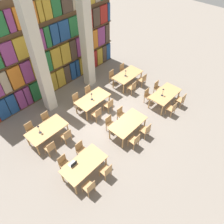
{
  "coord_description": "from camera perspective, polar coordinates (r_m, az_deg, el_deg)",
  "views": [
    {
      "loc": [
        -5.78,
        -5.45,
        8.55
      ],
      "look_at": [
        0.0,
        -0.13,
        0.69
      ],
      "focal_mm": 35.0,
      "sensor_mm": 36.0,
      "label": 1
    }
  ],
  "objects": [
    {
      "name": "ground_plane",
      "position": [
        11.67,
        -0.48,
        -2.08
      ],
      "size": [
        40.0,
        40.0,
        0.0
      ],
      "primitive_type": "plane",
      "color": "gray"
    },
    {
      "name": "bookshelf_bank",
      "position": [
        12.78,
        -15.28,
        15.65
      ],
      "size": [
        9.11,
        0.35,
        5.5
      ],
      "color": "brown",
      "rests_on": "ground_plane"
    },
    {
      "name": "pillar_left",
      "position": [
        11.09,
        -18.55,
        12.62
      ],
      "size": [
        0.52,
        0.52,
        6.0
      ],
      "color": "beige",
      "rests_on": "ground_plane"
    },
    {
      "name": "pillar_center",
      "position": [
        12.57,
        -6.76,
        18.54
      ],
      "size": [
        0.52,
        0.52,
        6.0
      ],
      "color": "beige",
      "rests_on": "ground_plane"
    },
    {
      "name": "reading_table_0",
      "position": [
        9.28,
        -7.31,
        -13.5
      ],
      "size": [
        1.88,
        0.99,
        0.77
      ],
      "color": "tan",
      "rests_on": "ground_plane"
    },
    {
      "name": "chair_0",
      "position": [
        9.02,
        -5.93,
        -18.91
      ],
      "size": [
        0.42,
        0.4,
        0.88
      ],
      "color": "tan",
      "rests_on": "ground_plane"
    },
    {
      "name": "chair_1",
      "position": [
        9.7,
        -12.39,
        -12.96
      ],
      "size": [
        0.42,
        0.4,
        0.88
      ],
      "rotation": [
        0.0,
        0.0,
        3.14
      ],
      "color": "tan",
      "rests_on": "ground_plane"
    },
    {
      "name": "chair_2",
      "position": [
        9.31,
        -1.49,
        -15.1
      ],
      "size": [
        0.42,
        0.4,
        0.88
      ],
      "color": "tan",
      "rests_on": "ground_plane"
    },
    {
      "name": "chair_3",
      "position": [
        9.97,
        -8.08,
        -9.69
      ],
      "size": [
        0.42,
        0.4,
        0.88
      ],
      "rotation": [
        0.0,
        0.0,
        3.14
      ],
      "color": "tan",
      "rests_on": "ground_plane"
    },
    {
      "name": "laptop",
      "position": [
        9.23,
        -10.18,
        -13.18
      ],
      "size": [
        0.32,
        0.22,
        0.21
      ],
      "rotation": [
        0.0,
        0.0,
        3.14
      ],
      "color": "silver",
      "rests_on": "reading_table_0"
    },
    {
      "name": "reading_table_1",
      "position": [
        10.59,
        4.18,
        -3.09
      ],
      "size": [
        1.88,
        0.99,
        0.77
      ],
      "color": "tan",
      "rests_on": "ground_plane"
    },
    {
      "name": "chair_4",
      "position": [
        10.24,
        5.98,
        -7.37
      ],
      "size": [
        0.42,
        0.4,
        0.88
      ],
      "color": "tan",
      "rests_on": "ground_plane"
    },
    {
      "name": "chair_5",
      "position": [
        10.86,
        -0.48,
        -2.98
      ],
      "size": [
        0.42,
        0.4,
        0.88
      ],
      "rotation": [
        0.0,
        0.0,
        3.14
      ],
      "color": "tan",
      "rests_on": "ground_plane"
    },
    {
      "name": "chair_6",
      "position": [
        10.7,
        8.81,
        -4.66
      ],
      "size": [
        0.42,
        0.4,
        0.88
      ],
      "color": "tan",
      "rests_on": "ground_plane"
    },
    {
      "name": "chair_7",
      "position": [
        11.3,
        2.46,
        -0.62
      ],
      "size": [
        0.42,
        0.4,
        0.88
      ],
      "rotation": [
        0.0,
        0.0,
        3.14
      ],
      "color": "tan",
      "rests_on": "ground_plane"
    },
    {
      "name": "reading_table_2",
      "position": [
        12.47,
        13.72,
        4.44
      ],
      "size": [
        1.88,
        0.99,
        0.77
      ],
      "color": "tan",
      "rests_on": "ground_plane"
    },
    {
      "name": "chair_8",
      "position": [
        12.03,
        15.38,
        0.89
      ],
      "size": [
        0.42,
        0.4,
        0.88
      ],
      "color": "tan",
      "rests_on": "ground_plane"
    },
    {
      "name": "chair_9",
      "position": [
        12.55,
        9.39,
        4.27
      ],
      "size": [
        0.42,
        0.4,
        0.88
      ],
      "rotation": [
        0.0,
        0.0,
        3.14
      ],
      "color": "tan",
      "rests_on": "ground_plane"
    },
    {
      "name": "chair_10",
      "position": [
        12.71,
        17.61,
        3.09
      ],
      "size": [
        0.42,
        0.4,
        0.88
      ],
      "color": "tan",
      "rests_on": "ground_plane"
    },
    {
      "name": "chair_11",
      "position": [
        13.2,
        11.83,
        6.23
      ],
      "size": [
        0.42,
        0.4,
        0.88
      ],
      "rotation": [
        0.0,
        0.0,
        3.14
      ],
      "color": "tan",
      "rests_on": "ground_plane"
    },
    {
      "name": "desk_lamp_0",
      "position": [
        12.04,
        13.21,
        5.41
      ],
      "size": [
        0.14,
        0.14,
        0.49
      ],
      "color": "#232328",
      "rests_on": "reading_table_2"
    },
    {
      "name": "reading_table_3",
      "position": [
        10.74,
        -16.64,
        -4.59
      ],
      "size": [
        1.88,
        0.99,
        0.77
      ],
      "color": "tan",
      "rests_on": "ground_plane"
    },
    {
      "name": "chair_12",
      "position": [
        10.32,
        -15.85,
        -8.95
      ],
      "size": [
        0.42,
        0.4,
        0.88
      ],
      "color": "tan",
      "rests_on": "ground_plane"
    },
    {
      "name": "chair_13",
      "position": [
        11.29,
        -20.44,
        -4.36
      ],
      "size": [
        0.42,
        0.4,
        0.88
      ],
      "rotation": [
        0.0,
        0.0,
        3.14
      ],
      "color": "tan",
      "rests_on": "ground_plane"
    },
    {
      "name": "chair_14",
      "position": [
        10.57,
        -11.8,
        -6.07
      ],
      "size": [
        0.42,
        0.4,
        0.88
      ],
      "color": "tan",
      "rests_on": "ground_plane"
    },
    {
      "name": "chair_15",
      "position": [
        11.53,
        -16.64,
        -1.84
      ],
      "size": [
        0.42,
        0.4,
        0.88
      ],
      "rotation": [
        0.0,
        0.0,
        3.14
      ],
      "color": "tan",
      "rests_on": "ground_plane"
    },
    {
      "name": "desk_lamp_1",
      "position": [
        10.38,
        -18.63,
        -3.95
      ],
      "size": [
        0.14,
        0.14,
        0.49
      ],
      "color": "#232328",
      "rests_on": "reading_table_3"
    },
    {
      "name": "reading_table_4",
      "position": [
        11.85,
        -5.05,
        3.26
      ],
      "size": [
        1.88,
        0.99,
        0.77
      ],
      "color": "tan",
      "rests_on": "ground_plane"
    },
    {
      "name": "chair_16",
      "position": [
        11.34,
        -3.97,
        -0.47
      ],
      "size": [
        0.42,
        0.4,
        0.88
      ],
      "color": "tan",
      "rests_on": "ground_plane"
    },
    {
      "name": "chair_17",
      "position": [
        12.24,
        -9.11,
        3.07
      ],
      "size": [
        0.42,
        0.4,
        0.88
      ],
      "rotation": [
        0.0,
        0.0,
        3.14
      ],
      "color": "tan",
      "rests_on": "ground_plane"
    },
    {
      "name": "chair_18",
      "position": [
        11.8,
        -0.8,
        1.87
      ],
      "size": [
        0.42,
        0.4,
        0.88
      ],
      "color": "tan",
      "rests_on": "ground_plane"
    },
    {
      "name": "chair_19",
      "position": [
        12.66,
        -5.98,
        5.13
      ],
      "size": [
        0.42,
        0.4,
        0.88
      ],
      "rotation": [
        0.0,
        0.0,
        3.14
      ],
      "color": "tan",
      "rests_on": "ground_plane"
    },
    {
      "name": "desk_lamp_2",
      "position": [
        11.55,
        -5.36,
        4.39
      ],
      "size": [
        0.14,
        0.14,
        0.44
      ],
      "color": "#232328",
      "rests_on": "reading_table_4"
    },
    {
      "name": "reading_table_5",
      "position": [
        13.58,
        4.09,
        9.51
      ],
      "size": [
        1.88,
        0.99,
        0.77
      ],
      "color": "tan",
      "rests_on": "ground_plane"
    },
    {
      "name": "chair_20",
      "position": [
        13.01,
        5.29,
        6.46
      ],
      "size": [
        0.42,
        0.4,
        0.88
      ],
      "color": "tan",
      "rests_on": "ground_plane"
    },
    {
      "name": "chair_21",
      "position": [
        13.8,
        0.18,
        9.22
      ],
      "size": [
        0.42,
        0.4,
        0.88
      ],
      "rotation": [
        0.0,
        0.0,
        3.14
      ],
      "color": "tan",
      "rests_on": "ground_plane"
    },
    {
      "name": "chair_22",
      "position": [
        13.67,
        7.97,
        8.36
      ],
      "size": [
        0.42,
        0.4,
        0.88
      ],
      "color": "tan",
      "rests_on": "ground_plane"
    },
    {
      "name": "chair_23",
      "position": [
        14.42,
        2.94,
        10.93
      ],
      "size": [
        0.42,
        0.4,
        0.88
      ],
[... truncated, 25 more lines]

